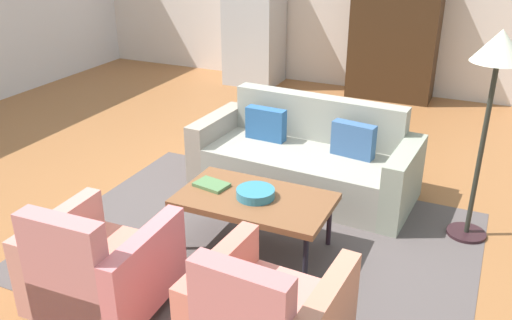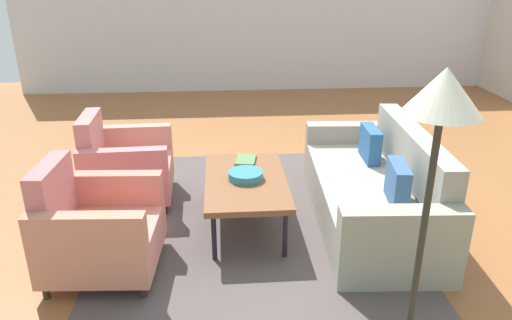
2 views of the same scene
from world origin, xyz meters
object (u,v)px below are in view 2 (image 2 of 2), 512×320
coffee_table (246,183)px  fruit_bowl (246,175)px  armchair_left (123,168)px  armchair_right (94,230)px  couch (378,192)px  floor_lamp (440,121)px  book_stack (246,160)px

coffee_table → fruit_bowl: (0.01, -0.00, 0.07)m
armchair_left → fruit_bowl: size_ratio=2.92×
coffee_table → armchair_right: armchair_right is taller
couch → armchair_left: armchair_left is taller
fruit_bowl → floor_lamp: bearing=30.5°
couch → fruit_bowl: (0.00, -1.19, 0.20)m
armchair_right → coffee_table: bearing=120.5°
couch → armchair_left: bearing=78.9°
floor_lamp → coffee_table: bearing=-149.6°
coffee_table → book_stack: bearing=176.5°
coffee_table → book_stack: book_stack is taller
armchair_right → armchair_left: bearing=-176.5°
coffee_table → floor_lamp: size_ratio=0.70×
coffee_table → armchair_left: size_ratio=1.36×
armchair_right → book_stack: (-0.99, 1.19, 0.13)m
book_stack → floor_lamp: (1.94, 0.88, 0.97)m
fruit_bowl → couch: bearing=90.0°
couch → armchair_right: 2.43m
coffee_table → book_stack: (-0.40, 0.02, 0.05)m
coffee_table → armchair_left: armchair_left is taller
floor_lamp → couch: bearing=169.7°
armchair_left → coffee_table: bearing=60.9°
couch → armchair_right: armchair_right is taller
floor_lamp → fruit_bowl: bearing=-149.5°
armchair_right → book_stack: size_ratio=3.00×
armchair_right → book_stack: 1.56m
armchair_right → floor_lamp: floor_lamp is taller
book_stack → couch: bearing=70.9°
coffee_table → floor_lamp: floor_lamp is taller
armchair_left → couch: bearing=73.7°
armchair_left → floor_lamp: size_ratio=0.51×
book_stack → coffee_table: bearing=-3.5°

